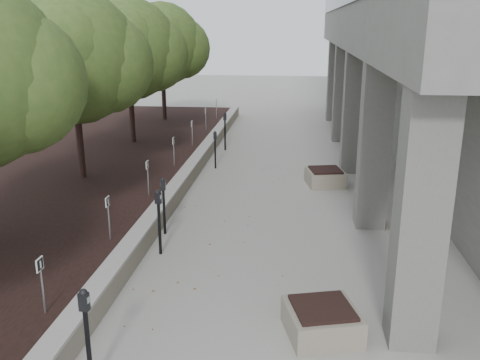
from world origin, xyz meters
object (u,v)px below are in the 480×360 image
at_px(crabapple_tree_3, 75,86).
at_px(planter_back, 325,177).
at_px(crabapple_tree_5, 162,62).
at_px(parking_meter_5, 225,131).
at_px(planter_front, 322,320).
at_px(parking_meter_4, 215,150).
at_px(parking_meter_3, 164,206).
at_px(parking_meter_2, 159,222).
at_px(crabapple_tree_4, 129,71).
at_px(parking_meter_1, 88,339).

height_order(crabapple_tree_3, planter_back, crabapple_tree_3).
bearing_deg(planter_back, crabapple_tree_5, 129.92).
relative_size(parking_meter_5, planter_front, 1.38).
bearing_deg(crabapple_tree_3, parking_meter_5, 57.70).
distance_m(crabapple_tree_3, parking_meter_4, 5.20).
height_order(parking_meter_3, planter_back, parking_meter_3).
distance_m(parking_meter_4, parking_meter_5, 2.75).
relative_size(parking_meter_2, parking_meter_4, 1.11).
distance_m(crabapple_tree_4, parking_meter_2, 10.17).
bearing_deg(parking_meter_5, parking_meter_4, -95.04).
relative_size(crabapple_tree_5, planter_front, 4.97).
height_order(parking_meter_5, planter_front, parking_meter_5).
bearing_deg(parking_meter_4, crabapple_tree_5, 102.59).
bearing_deg(planter_front, crabapple_tree_5, 111.92).
bearing_deg(parking_meter_1, parking_meter_2, 98.46).
xyz_separation_m(crabapple_tree_3, parking_meter_5, (3.54, 5.60, -2.36)).
bearing_deg(parking_meter_4, crabapple_tree_3, -155.41).
xyz_separation_m(crabapple_tree_3, parking_meter_2, (3.47, -4.26, -2.39)).
bearing_deg(crabapple_tree_4, planter_back, -26.92).
bearing_deg(crabapple_tree_3, parking_meter_1, -67.18).
distance_m(parking_meter_4, planter_back, 4.03).
distance_m(crabapple_tree_3, crabapple_tree_4, 5.00).
relative_size(parking_meter_4, planter_back, 1.20).
bearing_deg(crabapple_tree_3, parking_meter_4, 38.60).
distance_m(parking_meter_2, planter_front, 4.37).
bearing_deg(crabapple_tree_3, crabapple_tree_4, 90.00).
height_order(parking_meter_3, planter_front, parking_meter_3).
bearing_deg(parking_meter_2, planter_back, 70.97).
bearing_deg(parking_meter_3, parking_meter_5, 76.42).
relative_size(crabapple_tree_4, parking_meter_4, 4.13).
height_order(crabapple_tree_3, crabapple_tree_4, same).
xyz_separation_m(parking_meter_3, parking_meter_5, (0.26, 8.72, 0.06)).
bearing_deg(planter_front, parking_meter_3, 132.49).
xyz_separation_m(parking_meter_2, parking_meter_5, (0.07, 9.86, 0.03)).
height_order(parking_meter_4, planter_front, parking_meter_4).
xyz_separation_m(crabapple_tree_5, parking_meter_1, (3.64, -18.64, -2.36)).
relative_size(crabapple_tree_4, parking_meter_1, 3.60).
xyz_separation_m(parking_meter_5, planter_back, (3.73, -4.30, -0.50)).
bearing_deg(crabapple_tree_5, planter_back, -50.08).
distance_m(crabapple_tree_3, planter_back, 7.93).
relative_size(crabapple_tree_3, parking_meter_5, 3.59).
xyz_separation_m(crabapple_tree_5, parking_meter_2, (3.47, -14.26, -2.39)).
distance_m(crabapple_tree_5, planter_back, 11.69).
distance_m(parking_meter_2, parking_meter_3, 1.15).
height_order(crabapple_tree_4, parking_meter_2, crabapple_tree_4).
relative_size(crabapple_tree_4, planter_back, 4.97).
distance_m(crabapple_tree_3, parking_meter_5, 7.04).
distance_m(parking_meter_1, parking_meter_5, 14.25).
bearing_deg(parking_meter_5, parking_meter_3, -97.46).
bearing_deg(crabapple_tree_5, planter_front, -68.08).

